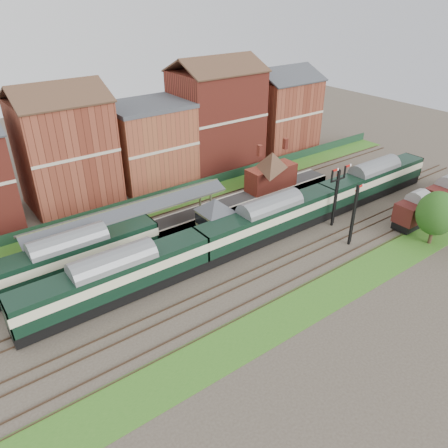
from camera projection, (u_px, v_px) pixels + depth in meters
ground at (250, 245)px, 53.82m from camera, size 160.00×160.00×0.00m
grass_back at (182, 200)px, 65.03m from camera, size 90.00×4.50×0.06m
grass_front at (324, 294)px, 45.38m from camera, size 90.00×5.00×0.06m
fence at (175, 191)px, 66.08m from camera, size 90.00×0.12×1.50m
platform at (175, 223)px, 57.81m from camera, size 55.00×3.40×1.00m
signal_box at (215, 220)px, 52.98m from camera, size 5.40×5.40×6.00m
brick_hut at (264, 216)px, 58.12m from camera, size 3.20×2.64×2.94m
station_building at (272, 170)px, 64.99m from camera, size 8.10×8.10×5.90m
canopy at (130, 208)px, 52.70m from camera, size 26.00×3.89×4.08m
semaphore_bracket at (336, 194)px, 56.09m from camera, size 3.60×0.25×8.18m
semaphore_siding at (353, 214)px, 52.11m from camera, size 1.23×0.25×8.00m
town_backdrop at (148, 139)px, 67.87m from camera, size 69.00×10.00×16.00m
dmu_train at (269, 219)px, 54.03m from camera, size 61.56×3.23×4.73m
platform_railcar at (71, 257)px, 46.81m from camera, size 19.73×3.11×4.54m
goods_van_a at (416, 211)px, 57.17m from camera, size 6.42×2.78×3.90m
goods_van_b at (446, 196)px, 60.90m from camera, size 6.80×2.95×4.12m
tree_far at (437, 213)px, 52.22m from camera, size 4.76×4.76×6.95m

